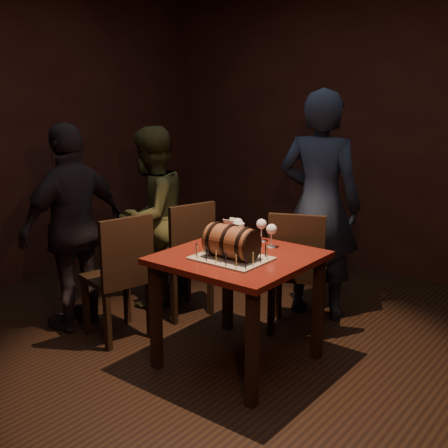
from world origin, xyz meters
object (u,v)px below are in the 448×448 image
object	(u,v)px
pub_table	(239,271)
person_left_front	(74,228)
chair_left_front	(121,271)
person_back	(319,206)
barrel_cake	(231,242)
wine_glass_mid	(262,225)
chair_left_rear	(186,253)
wine_glass_left	(238,224)
chair_back	(297,266)
pint_of_ale	(239,234)
wine_glass_right	(272,230)
person_left_rear	(152,217)

from	to	relation	value
pub_table	person_left_front	size ratio (longest dim) A/B	0.58
chair_left_front	person_back	bearing A→B (deg)	56.56
barrel_cake	wine_glass_mid	xyz separation A→B (m)	(-0.09, 0.46, 0.00)
chair_left_front	chair_left_rear	bearing A→B (deg)	84.08
pub_table	chair_left_rear	bearing A→B (deg)	154.40
person_back	person_left_front	world-z (taller)	person_back
wine_glass_left	chair_left_rear	distance (m)	0.69
wine_glass_left	chair_back	distance (m)	0.57
pint_of_ale	chair_left_front	bearing A→B (deg)	-149.41
pub_table	wine_glass_mid	bearing A→B (deg)	100.50
wine_glass_left	wine_glass_right	xyz separation A→B (m)	(0.28, 0.00, 0.00)
pint_of_ale	barrel_cake	bearing A→B (deg)	-61.53
wine_glass_mid	person_left_rear	xyz separation A→B (m)	(-1.16, 0.09, -0.12)
pub_table	chair_left_front	bearing A→B (deg)	-164.89
chair_back	chair_left_front	distance (m)	1.27
person_left_front	person_left_rear	bearing A→B (deg)	171.28
wine_glass_mid	pub_table	bearing A→B (deg)	-79.50
person_back	chair_back	bearing A→B (deg)	88.18
chair_left_front	person_left_front	xyz separation A→B (m)	(-0.47, -0.03, 0.25)
barrel_cake	wine_glass_mid	bearing A→B (deg)	100.68
chair_left_front	barrel_cake	bearing A→B (deg)	8.27
wine_glass_mid	person_left_rear	size ratio (longest dim) A/B	0.11
wine_glass_mid	chair_left_front	size ratio (longest dim) A/B	0.17
chair_left_rear	person_back	xyz separation A→B (m)	(0.79, 0.68, 0.37)
wine_glass_mid	person_left_rear	distance (m)	1.17
chair_left_rear	wine_glass_right	bearing A→B (deg)	-7.25
chair_left_rear	person_left_front	world-z (taller)	person_left_front
barrel_cake	person_left_rear	world-z (taller)	person_left_rear
wine_glass_mid	pint_of_ale	distance (m)	0.18
barrel_cake	person_left_front	bearing A→B (deg)	-173.23
pub_table	person_left_rear	size ratio (longest dim) A/B	0.61
person_back	person_left_front	distance (m)	1.88
barrel_cake	person_back	world-z (taller)	person_back
person_back	person_left_rear	bearing A→B (deg)	16.12
chair_left_rear	chair_left_front	xyz separation A→B (m)	(-0.06, -0.62, 0.00)
pub_table	person_left_rear	distance (m)	1.30
pub_table	person_left_rear	world-z (taller)	person_left_rear
wine_glass_mid	person_left_front	xyz separation A→B (m)	(-1.26, -0.62, -0.09)
wine_glass_mid	person_back	world-z (taller)	person_back
pub_table	wine_glass_right	size ratio (longest dim) A/B	5.59
wine_glass_right	wine_glass_left	bearing A→B (deg)	-179.40
chair_back	person_back	bearing A→B (deg)	99.25
wine_glass_left	chair_left_front	bearing A→B (deg)	-142.55
barrel_cake	person_left_rear	size ratio (longest dim) A/B	0.25
chair_left_rear	chair_left_front	bearing A→B (deg)	-95.92
chair_back	person_left_front	bearing A→B (deg)	-147.13
person_back	barrel_cake	bearing A→B (deg)	80.30
chair_left_rear	person_left_front	size ratio (longest dim) A/B	0.60
wine_glass_left	chair_back	bearing A→B (deg)	53.59
chair_left_front	wine_glass_right	bearing A→B (deg)	28.46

